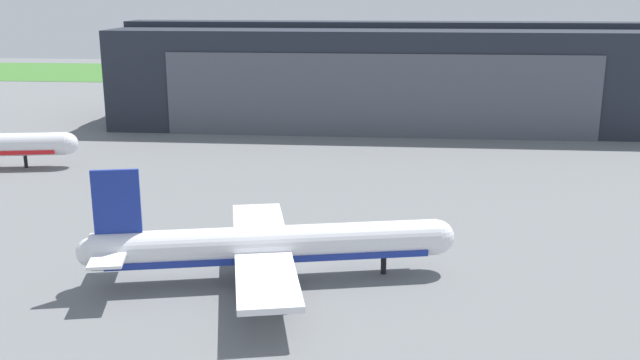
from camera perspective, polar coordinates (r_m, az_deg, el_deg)
The scene contains 4 objects.
ground_plane at distance 72.73m, azimuth -1.52°, elevation -7.21°, with size 440.00×440.00×0.00m, color slate.
grass_field_strip at distance 242.14m, azimuth 3.32°, elevation 8.45°, with size 440.00×56.00×0.08m, color #3C6F2E.
maintenance_hangar at distance 153.90m, azimuth 4.85°, elevation 8.46°, with size 108.48×35.84×21.16m.
airliner_near_left at distance 69.32m, azimuth -4.11°, elevation -5.28°, with size 35.85×28.66×11.56m.
Camera 1 is at (8.03, -66.87, 27.46)m, focal length 39.86 mm.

